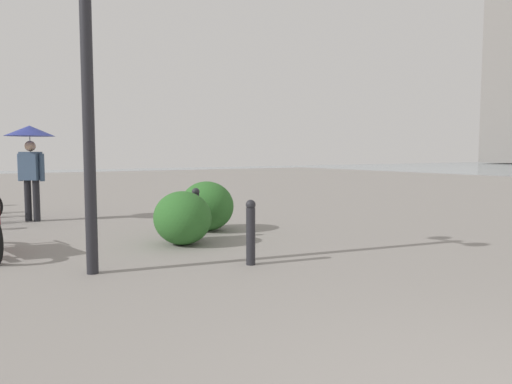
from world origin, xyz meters
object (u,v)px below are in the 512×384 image
(bollard_near, at_px, (251,231))
(lamppost, at_px, (86,37))
(pedestrian, at_px, (30,146))
(bollard_mid, at_px, (196,213))

(bollard_near, bearing_deg, lamppost, 71.32)
(pedestrian, height_order, bollard_near, pedestrian)
(bollard_mid, bearing_deg, pedestrian, 28.41)
(pedestrian, xyz_separation_m, bollard_near, (-5.88, -1.86, -1.15))
(lamppost, xyz_separation_m, bollard_near, (-0.63, -1.87, -2.37))
(lamppost, bearing_deg, pedestrian, -0.14)
(lamppost, xyz_separation_m, bollard_mid, (1.46, -2.06, -2.36))
(pedestrian, bearing_deg, lamppost, 179.86)
(bollard_near, distance_m, bollard_mid, 2.10)
(pedestrian, height_order, bollard_mid, pedestrian)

